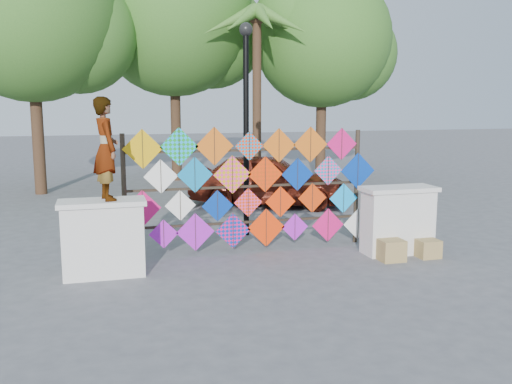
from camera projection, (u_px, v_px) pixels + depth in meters
The scene contains 13 objects.
ground at pixel (258, 261), 10.37m from camera, with size 80.00×80.00×0.00m, color slate.
parapet_left at pixel (103, 238), 9.37m from camera, with size 1.40×0.65×1.28m.
parapet_right at pixel (398, 220), 10.79m from camera, with size 1.40×0.65×1.28m.
kite_rack at pixel (251, 188), 10.89m from camera, with size 4.98×0.24×2.40m.
tree_west at pixel (34, 15), 16.95m from camera, with size 5.85×5.20×8.01m.
tree_mid at pixel (176, 17), 19.98m from camera, with size 6.30×5.60×8.61m.
tree_east at pixel (325, 40), 19.98m from camera, with size 5.40×4.80×7.42m.
palm_tree at pixel (257, 33), 17.77m from camera, with size 3.62×3.62×5.83m.
vendor_woman at pixel (106, 149), 9.17m from camera, with size 0.61×0.40×1.67m, color #99999E.
sedan at pixel (267, 179), 15.70m from camera, with size 1.71×4.25×1.45m, color #601D10.
lamppost at pixel (246, 110), 11.93m from camera, with size 0.28×0.28×4.46m.
cardboard_box_near at pixel (391, 250), 10.34m from camera, with size 0.44×0.39×0.39m, color #A0874D.
cardboard_box_far at pixel (428, 248), 10.57m from camera, with size 0.40×0.37×0.34m, color #A0874D.
Camera 1 is at (-2.70, -9.67, 2.89)m, focal length 40.00 mm.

